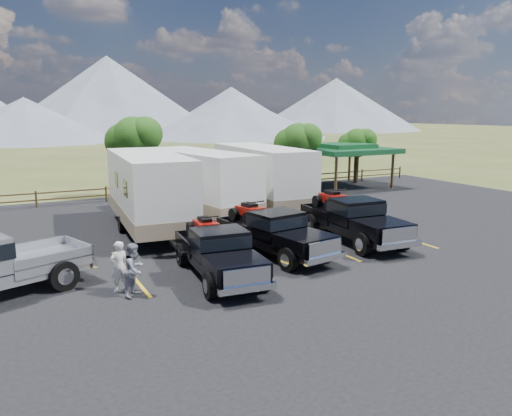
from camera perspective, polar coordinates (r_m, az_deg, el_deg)
name	(u,v)px	position (r m, az deg, el deg)	size (l,w,h in m)	color
ground	(337,281)	(17.06, 9.28, -8.22)	(320.00, 320.00, 0.00)	#3E4D20
asphalt_lot	(291,257)	(19.42, 4.01, -5.64)	(44.00, 34.00, 0.04)	black
stall_lines	(278,250)	(20.24, 2.54, -4.86)	(12.12, 5.50, 0.01)	gold
tree_ne_a	(298,141)	(35.30, 4.78, 7.59)	(3.11, 2.92, 4.76)	#2F2212
tree_ne_b	(357,143)	(39.61, 11.45, 7.27)	(2.77, 2.59, 4.27)	#2F2212
tree_north	(133,139)	(32.85, -13.83, 7.68)	(3.46, 3.24, 5.25)	#2F2212
rail_fence	(197,186)	(33.85, -6.73, 2.51)	(36.12, 0.12, 1.00)	brown
pavilion	(344,149)	(37.62, 10.02, 6.62)	(6.20, 6.20, 3.22)	brown
mountain_range	(5,100)	(118.90, -26.76, 11.00)	(209.00, 71.00, 20.00)	slate
rig_left	(218,251)	(16.96, -4.39, -4.88)	(2.38, 5.74, 1.87)	black
rig_center	(273,231)	(19.49, 1.95, -2.65)	(2.75, 6.03, 1.94)	black
rig_right	(352,218)	(21.92, 10.97, -1.13)	(2.52, 6.34, 2.08)	black
trailer_left	(149,191)	(23.51, -12.12, 1.87)	(3.38, 10.48, 3.63)	white
trailer_center	(200,183)	(26.30, -6.43, 2.86)	(3.88, 10.11, 3.50)	white
trailer_right	(262,177)	(28.12, 0.69, 3.54)	(3.06, 10.32, 3.58)	white
person_a	(119,266)	(16.15, -15.37, -6.43)	(0.59, 0.38, 1.61)	white
person_b	(135,269)	(15.65, -13.71, -6.84)	(0.80, 0.62, 1.65)	gray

